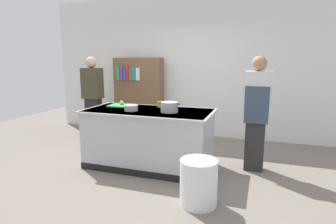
% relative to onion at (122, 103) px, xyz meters
% --- Properties ---
extents(ground_plane, '(10.00, 10.00, 0.00)m').
position_rel_onion_xyz_m(ground_plane, '(0.58, -0.23, -0.96)').
color(ground_plane, slate).
extents(back_wall, '(6.40, 0.12, 3.00)m').
position_rel_onion_xyz_m(back_wall, '(0.58, 1.87, 0.54)').
color(back_wall, white).
rests_on(back_wall, ground_plane).
extents(counter_island, '(1.98, 0.98, 0.90)m').
position_rel_onion_xyz_m(counter_island, '(0.58, -0.23, -0.49)').
color(counter_island, '#B7BABF').
rests_on(counter_island, ground_plane).
extents(cutting_board, '(0.40, 0.28, 0.02)m').
position_rel_onion_xyz_m(cutting_board, '(0.01, -0.05, -0.05)').
color(cutting_board, green).
rests_on(cutting_board, counter_island).
extents(onion, '(0.07, 0.07, 0.07)m').
position_rel_onion_xyz_m(onion, '(0.00, 0.00, 0.00)').
color(onion, tan).
rests_on(onion, cutting_board).
extents(stock_pot, '(0.32, 0.26, 0.15)m').
position_rel_onion_xyz_m(stock_pot, '(0.94, -0.28, 0.02)').
color(stock_pot, '#B7BABF').
rests_on(stock_pot, counter_island).
extents(mixing_bowl, '(0.20, 0.20, 0.09)m').
position_rel_onion_xyz_m(mixing_bowl, '(0.35, -0.36, -0.01)').
color(mixing_bowl, '#B7BABF').
rests_on(mixing_bowl, counter_island).
extents(juice_cup, '(0.07, 0.07, 0.10)m').
position_rel_onion_xyz_m(juice_cup, '(0.65, 0.07, -0.01)').
color(juice_cup, yellow).
rests_on(juice_cup, counter_island).
extents(trash_bin, '(0.43, 0.43, 0.54)m').
position_rel_onion_xyz_m(trash_bin, '(1.59, -1.16, -0.68)').
color(trash_bin, white).
rests_on(trash_bin, ground_plane).
extents(person_chef, '(0.38, 0.25, 1.72)m').
position_rel_onion_xyz_m(person_chef, '(2.16, 0.15, -0.04)').
color(person_chef, '#2B2B2B').
rests_on(person_chef, ground_plane).
extents(person_guest, '(0.38, 0.24, 1.72)m').
position_rel_onion_xyz_m(person_guest, '(-0.99, 0.65, -0.04)').
color(person_guest, black).
rests_on(person_guest, ground_plane).
extents(bookshelf, '(1.10, 0.31, 1.70)m').
position_rel_onion_xyz_m(bookshelf, '(-0.42, 1.57, -0.10)').
color(bookshelf, brown).
rests_on(bookshelf, ground_plane).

